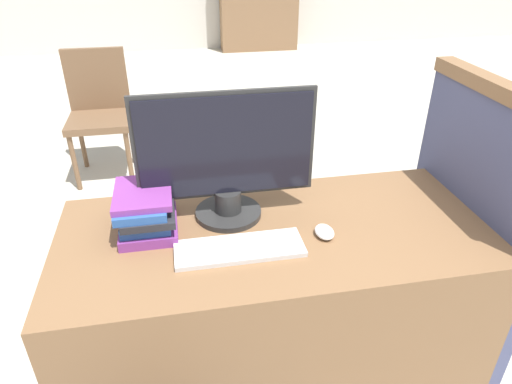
{
  "coord_description": "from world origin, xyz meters",
  "views": [
    {
      "loc": [
        -0.3,
        -0.9,
        1.66
      ],
      "look_at": [
        -0.07,
        0.3,
        0.95
      ],
      "focal_mm": 32.0,
      "sensor_mm": 36.0,
      "label": 1
    }
  ],
  "objects_px": {
    "mouse": "(324,232)",
    "book_stack": "(146,211)",
    "keyboard": "(239,249)",
    "monitor": "(226,158)",
    "far_chair": "(99,107)"
  },
  "relations": [
    {
      "from": "mouse",
      "to": "book_stack",
      "type": "xyz_separation_m",
      "value": [
        -0.57,
        0.15,
        0.06
      ]
    },
    {
      "from": "keyboard",
      "to": "monitor",
      "type": "bearing_deg",
      "value": 91.69
    },
    {
      "from": "mouse",
      "to": "monitor",
      "type": "bearing_deg",
      "value": 147.91
    },
    {
      "from": "monitor",
      "to": "mouse",
      "type": "xyz_separation_m",
      "value": [
        0.29,
        -0.18,
        -0.21
      ]
    },
    {
      "from": "monitor",
      "to": "far_chair",
      "type": "distance_m",
      "value": 2.19
    },
    {
      "from": "monitor",
      "to": "mouse",
      "type": "height_order",
      "value": "monitor"
    },
    {
      "from": "mouse",
      "to": "far_chair",
      "type": "xyz_separation_m",
      "value": [
        -0.99,
        2.21,
        -0.27
      ]
    },
    {
      "from": "far_chair",
      "to": "mouse",
      "type": "bearing_deg",
      "value": -56.14
    },
    {
      "from": "monitor",
      "to": "far_chair",
      "type": "relative_size",
      "value": 0.65
    },
    {
      "from": "monitor",
      "to": "book_stack",
      "type": "distance_m",
      "value": 0.32
    },
    {
      "from": "keyboard",
      "to": "mouse",
      "type": "height_order",
      "value": "mouse"
    },
    {
      "from": "far_chair",
      "to": "monitor",
      "type": "bearing_deg",
      "value": -61.31
    },
    {
      "from": "monitor",
      "to": "book_stack",
      "type": "bearing_deg",
      "value": -172.33
    },
    {
      "from": "monitor",
      "to": "far_chair",
      "type": "height_order",
      "value": "monitor"
    },
    {
      "from": "keyboard",
      "to": "far_chair",
      "type": "distance_m",
      "value": 2.36
    }
  ]
}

